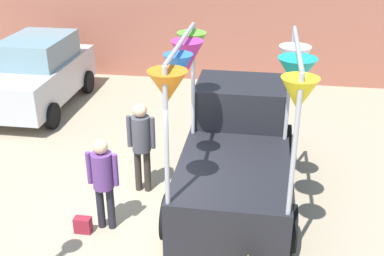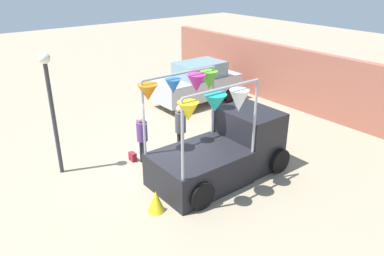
{
  "view_description": "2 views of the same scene",
  "coord_description": "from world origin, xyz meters",
  "px_view_note": "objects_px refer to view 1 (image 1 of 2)",
  "views": [
    {
      "loc": [
        1.96,
        -6.83,
        4.99
      ],
      "look_at": [
        0.84,
        0.41,
        1.58
      ],
      "focal_mm": 45.0,
      "sensor_mm": 36.0,
      "label": 1
    },
    {
      "loc": [
        8.79,
        -5.67,
        5.82
      ],
      "look_at": [
        0.74,
        0.6,
        1.37
      ],
      "focal_mm": 35.0,
      "sensor_mm": 36.0,
      "label": 2
    }
  ],
  "objects_px": {
    "parked_car": "(39,73)",
    "handbag": "(83,225)",
    "vendor_truck": "(237,145)",
    "person_customer": "(103,176)",
    "person_vendor": "(141,139)"
  },
  "relations": [
    {
      "from": "parked_car",
      "to": "handbag",
      "type": "bearing_deg",
      "value": -59.26
    },
    {
      "from": "vendor_truck",
      "to": "parked_car",
      "type": "xyz_separation_m",
      "value": [
        -5.48,
        3.35,
        0.03
      ]
    },
    {
      "from": "parked_car",
      "to": "person_customer",
      "type": "height_order",
      "value": "parked_car"
    },
    {
      "from": "person_customer",
      "to": "handbag",
      "type": "distance_m",
      "value": 0.95
    },
    {
      "from": "person_customer",
      "to": "parked_car",
      "type": "bearing_deg",
      "value": 124.57
    },
    {
      "from": "parked_car",
      "to": "person_vendor",
      "type": "distance_m",
      "value": 5.28
    },
    {
      "from": "parked_car",
      "to": "vendor_truck",
      "type": "bearing_deg",
      "value": -31.44
    },
    {
      "from": "parked_car",
      "to": "person_customer",
      "type": "bearing_deg",
      "value": -55.43
    },
    {
      "from": "person_customer",
      "to": "handbag",
      "type": "relative_size",
      "value": 5.89
    },
    {
      "from": "person_vendor",
      "to": "handbag",
      "type": "height_order",
      "value": "person_vendor"
    },
    {
      "from": "vendor_truck",
      "to": "handbag",
      "type": "xyz_separation_m",
      "value": [
        -2.41,
        -1.81,
        -0.78
      ]
    },
    {
      "from": "vendor_truck",
      "to": "person_customer",
      "type": "relative_size",
      "value": 2.53
    },
    {
      "from": "person_customer",
      "to": "person_vendor",
      "type": "height_order",
      "value": "person_vendor"
    },
    {
      "from": "handbag",
      "to": "person_vendor",
      "type": "bearing_deg",
      "value": 64.89
    },
    {
      "from": "handbag",
      "to": "parked_car",
      "type": "bearing_deg",
      "value": 120.74
    }
  ]
}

